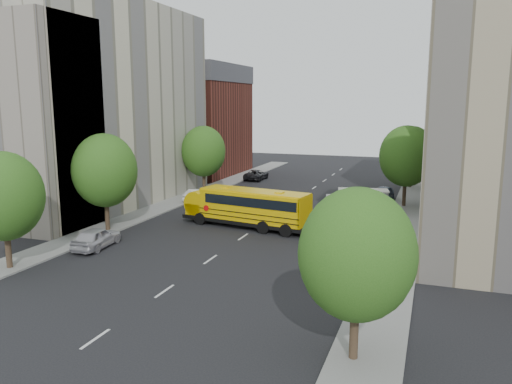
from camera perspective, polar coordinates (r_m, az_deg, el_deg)
The scene contains 22 objects.
ground at distance 40.63m, azimuth -0.46°, elevation -4.45°, with size 120.00×120.00×0.00m, color black.
sidewalk_left at distance 49.89m, azimuth -10.93°, elevation -1.80°, with size 3.00×80.00×0.12m, color slate.
sidewalk_right at distance 43.16m, azimuth 16.44°, elevation -3.92°, with size 3.00×80.00×0.12m, color slate.
lane_markings at distance 49.88m, azimuth 3.52°, elevation -1.70°, with size 0.15×64.00×0.01m, color silver.
building_left_cream at distance 53.27m, azimuth -16.85°, elevation 9.48°, with size 10.00×26.00×20.00m, color beige.
building_left_redbrick at distance 72.27m, azimuth -6.23°, elevation 7.16°, with size 10.00×15.00×13.00m, color maroon.
building_left_near at distance 45.28m, azimuth -24.71°, elevation 7.03°, with size 10.00×7.00×17.00m, color #BAA991.
building_right_far at distance 57.06m, azimuth 24.45°, elevation 8.02°, with size 10.00×22.00×18.00m, color #BAA991.
building_right_sidewall at distance 46.10m, azimuth 25.48°, elevation 7.64°, with size 10.10×0.30×18.00m, color brown.
street_tree_0 at distance 34.07m, azimuth -26.90°, elevation -0.44°, with size 4.80×4.80×7.41m.
street_tree_1 at distance 41.41m, azimuth -16.90°, elevation 2.37°, with size 5.12×5.12×7.90m.
street_tree_2 at distance 56.78m, azimuth -6.02°, elevation 4.65°, with size 4.99×4.99×7.71m.
street_tree_3 at distance 19.93m, azimuth 11.46°, elevation -7.03°, with size 4.61×4.61×7.11m.
street_tree_4 at distance 51.21m, azimuth 16.80°, elevation 3.94°, with size 5.25×5.25×8.10m.
street_tree_5 at distance 63.18m, azimuth 17.40°, elevation 4.69°, with size 4.86×4.86×7.51m.
school_bus at distance 41.48m, azimuth -1.15°, elevation -1.57°, with size 11.78×4.45×3.25m.
safari_truck at distance 46.89m, azimuth 11.58°, elevation -1.07°, with size 5.91×3.09×2.41m.
parked_car_0 at distance 37.54m, azimuth -17.77°, elevation -4.98°, with size 1.80×4.47×1.52m, color #B4B2B9.
parked_car_1 at distance 52.74m, azimuth -6.69°, elevation -0.35°, with size 1.42×4.09×1.35m, color silver.
parked_car_2 at distance 67.03m, azimuth 0.04°, elevation 1.99°, with size 2.28×4.94×1.37m, color black.
parked_car_3 at distance 29.76m, azimuth 10.25°, elevation -8.67°, with size 2.08×5.12×1.49m, color #973D13.
parked_car_4 at distance 54.16m, azimuth 14.38°, elevation -0.21°, with size 1.85×4.60×1.57m, color #374561.
Camera 1 is at (13.61, -36.87, 10.30)m, focal length 35.00 mm.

